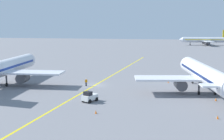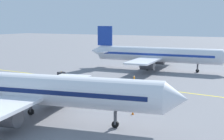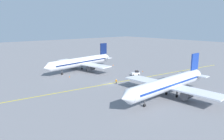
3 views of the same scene
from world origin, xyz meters
The scene contains 8 objects.
ground_plane centered at (0.00, 0.00, 0.00)m, with size 400.00×400.00×0.00m, color slate.
apron_yellow_centreline centered at (0.00, 0.00, 0.00)m, with size 0.40×120.00×0.01m, color yellow.
airplane_at_gate centered at (-20.62, -3.18, 3.71)m, with size 28.23×35.52×10.60m.
airplane_adjacent_stand centered at (23.43, -3.83, 3.71)m, with size 28.47×35.46×10.60m.
baggage_tug_white centered at (2.39, -14.56, 0.90)m, with size 2.71×3.35×2.11m.
ground_crew_worker centered at (-1.75, -1.17, 0.91)m, with size 0.51×0.37×1.68m.
traffic_cone_mid_apron centered at (16.29, 5.93, 0.28)m, with size 0.32×0.32×0.55m, color orange.
traffic_cone_far_edge centered at (5.15, -21.55, 0.28)m, with size 0.32×0.32×0.55m, color orange.
Camera 2 is at (51.91, 20.36, 11.71)m, focal length 50.00 mm.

